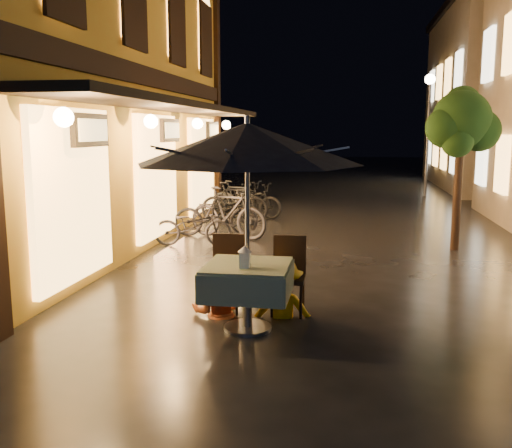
% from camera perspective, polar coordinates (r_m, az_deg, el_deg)
% --- Properties ---
extents(ground, '(90.00, 90.00, 0.00)m').
position_cam_1_polar(ground, '(7.25, 6.18, -9.18)').
color(ground, black).
rests_on(ground, ground).
extents(west_building, '(5.90, 11.40, 7.40)m').
position_cam_1_polar(west_building, '(12.53, -20.46, 15.24)').
color(west_building, gold).
rests_on(west_building, ground).
extents(street_tree, '(1.43, 1.20, 3.15)m').
position_cam_1_polar(street_tree, '(11.57, 19.91, 9.39)').
color(street_tree, black).
rests_on(street_tree, ground).
extents(streetlamp_far, '(0.36, 0.36, 4.23)m').
position_cam_1_polar(streetlamp_far, '(21.05, 16.88, 10.61)').
color(streetlamp_far, '#59595E').
rests_on(streetlamp_far, ground).
extents(cafe_table, '(0.99, 0.99, 0.78)m').
position_cam_1_polar(cafe_table, '(6.60, -0.85, -5.66)').
color(cafe_table, '#59595E').
rests_on(cafe_table, ground).
extents(patio_umbrella, '(2.57, 2.57, 2.46)m').
position_cam_1_polar(patio_umbrella, '(6.38, -0.88, 8.02)').
color(patio_umbrella, '#59595E').
rests_on(patio_umbrella, ground).
extents(cafe_chair_left, '(0.42, 0.42, 0.97)m').
position_cam_1_polar(cafe_chair_left, '(7.39, -2.90, -4.44)').
color(cafe_chair_left, black).
rests_on(cafe_chair_left, ground).
extents(cafe_chair_right, '(0.42, 0.42, 0.97)m').
position_cam_1_polar(cafe_chair_right, '(7.26, 3.30, -4.68)').
color(cafe_chair_right, black).
rests_on(cafe_chair_right, ground).
extents(table_lantern, '(0.16, 0.16, 0.25)m').
position_cam_1_polar(table_lantern, '(6.36, -1.14, -3.18)').
color(table_lantern, white).
rests_on(table_lantern, cafe_table).
extents(person_orange, '(0.75, 0.62, 1.42)m').
position_cam_1_polar(person_orange, '(7.14, -3.86, -3.52)').
color(person_orange, '#B95326').
rests_on(person_orange, ground).
extents(person_yellow, '(0.97, 0.65, 1.39)m').
position_cam_1_polar(person_yellow, '(7.09, 2.68, -3.71)').
color(person_yellow, '#F8AB00').
rests_on(person_yellow, ground).
extents(bicycle_0, '(1.63, 0.77, 0.82)m').
position_cam_1_polar(bicycle_0, '(11.49, -6.34, -0.18)').
color(bicycle_0, black).
rests_on(bicycle_0, ground).
extents(bicycle_1, '(1.92, 1.08, 1.11)m').
position_cam_1_polar(bicycle_1, '(12.23, -2.82, 1.12)').
color(bicycle_1, black).
rests_on(bicycle_1, ground).
extents(bicycle_2, '(1.96, 1.15, 0.97)m').
position_cam_1_polar(bicycle_2, '(12.62, -4.00, 1.05)').
color(bicycle_2, black).
rests_on(bicycle_2, ground).
extents(bicycle_3, '(1.73, 0.58, 1.02)m').
position_cam_1_polar(bicycle_3, '(14.41, -2.15, 2.20)').
color(bicycle_3, black).
rests_on(bicycle_3, ground).
extents(bicycle_4, '(1.88, 1.00, 0.94)m').
position_cam_1_polar(bicycle_4, '(15.08, -0.62, 2.36)').
color(bicycle_4, black).
rests_on(bicycle_4, ground).
extents(bicycle_5, '(1.64, 0.98, 0.95)m').
position_cam_1_polar(bicycle_5, '(15.63, -1.99, 2.62)').
color(bicycle_5, black).
rests_on(bicycle_5, ground).
extents(bicycle_6, '(1.82, 1.06, 0.91)m').
position_cam_1_polar(bicycle_6, '(16.19, -1.40, 2.77)').
color(bicycle_6, black).
rests_on(bicycle_6, ground).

